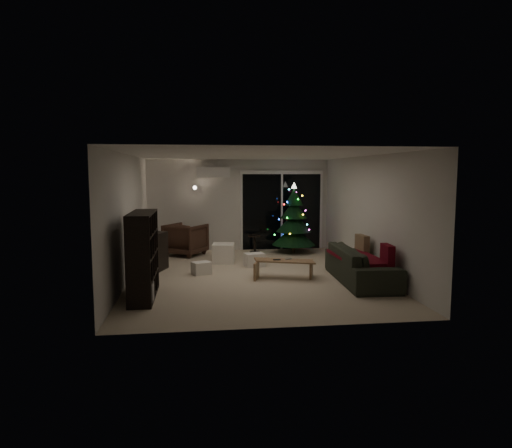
{
  "coord_description": "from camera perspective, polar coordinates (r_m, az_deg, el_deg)",
  "views": [
    {
      "loc": [
        -1.13,
        -9.28,
        2.14
      ],
      "look_at": [
        0.1,
        0.3,
        1.05
      ],
      "focal_mm": 32.0,
      "sensor_mm": 36.0,
      "label": 1
    }
  ],
  "objects": [
    {
      "name": "sofa",
      "position": [
        9.24,
        13.02,
        -4.97
      ],
      "size": [
        1.02,
        2.36,
        0.68
      ],
      "primitive_type": "imported",
      "rotation": [
        0.0,
        0.0,
        1.52
      ],
      "color": "#272A22",
      "rests_on": "floor"
    },
    {
      "name": "remote_a",
      "position": [
        9.26,
        2.62,
        -4.48
      ],
      "size": [
        0.15,
        0.04,
        0.02
      ],
      "primitive_type": "cube",
      "color": "black",
      "rests_on": "coffee_table"
    },
    {
      "name": "ottoman",
      "position": [
        10.92,
        -4.09,
        -3.66
      ],
      "size": [
        0.57,
        0.57,
        0.46
      ],
      "primitive_type": "cube",
      "rotation": [
        0.0,
        0.0,
        -0.13
      ],
      "color": "silver",
      "rests_on": "floor"
    },
    {
      "name": "side_table",
      "position": [
        12.33,
        -0.15,
        -2.48
      ],
      "size": [
        0.45,
        0.45,
        0.46
      ],
      "primitive_type": "cylinder",
      "rotation": [
        0.0,
        0.0,
        0.28
      ],
      "color": "black",
      "rests_on": "floor"
    },
    {
      "name": "cardboard_box_b",
      "position": [
        10.49,
        -0.2,
        -4.49
      ],
      "size": [
        0.49,
        0.41,
        0.3
      ],
      "primitive_type": "cube",
      "rotation": [
        0.0,
        0.0,
        0.21
      ],
      "color": "white",
      "rests_on": "floor"
    },
    {
      "name": "christmas_tree",
      "position": [
        12.22,
        4.76,
        0.78
      ],
      "size": [
        1.47,
        1.47,
        1.88
      ],
      "primitive_type": "cone",
      "rotation": [
        0.0,
        0.0,
        0.31
      ],
      "color": "black",
      "rests_on": "floor"
    },
    {
      "name": "coffee_table",
      "position": [
        9.33,
        3.53,
        -5.65
      ],
      "size": [
        1.26,
        0.78,
        0.38
      ],
      "primitive_type": null,
      "rotation": [
        0.0,
        0.0,
        -0.33
      ],
      "color": "#A18453",
      "rests_on": "floor"
    },
    {
      "name": "floor_lamp",
      "position": [
        12.67,
        -7.6,
        0.68
      ],
      "size": [
        0.28,
        0.28,
        1.76
      ],
      "primitive_type": "cylinder",
      "color": "black",
      "rests_on": "floor"
    },
    {
      "name": "remote_b",
      "position": [
        9.36,
        4.08,
        -4.38
      ],
      "size": [
        0.14,
        0.08,
        0.02
      ],
      "primitive_type": "cube",
      "rotation": [
        0.0,
        0.0,
        0.35
      ],
      "color": "slate",
      "rests_on": "coffee_table"
    },
    {
      "name": "cardboard_box_a",
      "position": [
        9.76,
        -6.85,
        -5.49
      ],
      "size": [
        0.45,
        0.41,
        0.26
      ],
      "primitive_type": "cube",
      "rotation": [
        0.0,
        0.0,
        0.41
      ],
      "color": "white",
      "rests_on": "floor"
    },
    {
      "name": "cushion_a",
      "position": [
        9.88,
        13.11,
        -2.63
      ],
      "size": [
        0.17,
        0.46,
        0.45
      ],
      "primitive_type": "cube",
      "rotation": [
        0.0,
        0.0,
        0.09
      ],
      "color": "#867359",
      "rests_on": "sofa"
    },
    {
      "name": "armchair",
      "position": [
        11.99,
        -8.78,
        -1.91
      ],
      "size": [
        1.24,
        1.25,
        0.83
      ],
      "primitive_type": "imported",
      "rotation": [
        0.0,
        0.0,
        2.58
      ],
      "color": "#3C291E",
      "rests_on": "floor"
    },
    {
      "name": "room",
      "position": [
        10.95,
        1.05,
        0.55
      ],
      "size": [
        6.5,
        7.51,
        2.6
      ],
      "color": "beige",
      "rests_on": "ground"
    },
    {
      "name": "sofa_throw",
      "position": [
        9.18,
        12.45,
        -4.07
      ],
      "size": [
        0.72,
        1.67,
        0.06
      ],
      "primitive_type": "cube",
      "color": "maroon",
      "rests_on": "sofa"
    },
    {
      "name": "cushion_b",
      "position": [
        8.69,
        16.1,
        -3.94
      ],
      "size": [
        0.16,
        0.45,
        0.45
      ],
      "primitive_type": "cube",
      "rotation": [
        0.0,
        0.0,
        -0.07
      ],
      "color": "maroon",
      "rests_on": "sofa"
    },
    {
      "name": "bookshelf",
      "position": [
        8.06,
        -15.21,
        -3.82
      ],
      "size": [
        0.55,
        1.51,
        1.47
      ],
      "primitive_type": null,
      "rotation": [
        0.0,
        0.0,
        0.12
      ],
      "color": "black",
      "rests_on": "floor"
    },
    {
      "name": "stereo",
      "position": [
        9.91,
        -13.74,
        -0.81
      ],
      "size": [
        0.42,
        0.5,
        0.18
      ],
      "primitive_type": "cube",
      "color": "black",
      "rests_on": "media_cabinet"
    },
    {
      "name": "media_cabinet",
      "position": [
        9.99,
        -13.67,
        -3.69
      ],
      "size": [
        0.9,
        1.42,
        0.83
      ],
      "primitive_type": "cube",
      "rotation": [
        0.0,
        0.0,
        -0.33
      ],
      "color": "black",
      "rests_on": "floor"
    }
  ]
}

